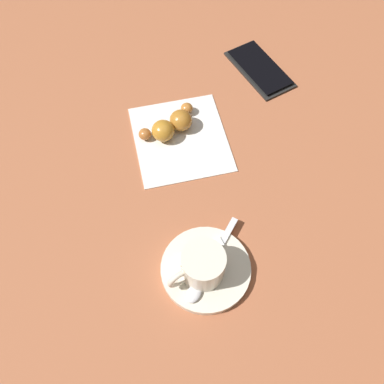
{
  "coord_description": "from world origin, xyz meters",
  "views": [
    {
      "loc": [
        0.31,
        -0.09,
        0.58
      ],
      "look_at": [
        -0.0,
        0.01,
        0.02
      ],
      "focal_mm": 40.43,
      "sensor_mm": 36.0,
      "label": 1
    }
  ],
  "objects_px": {
    "espresso_cup": "(202,265)",
    "teaspoon": "(206,272)",
    "napkin": "(181,139)",
    "croissant": "(172,125)",
    "sugar_packet": "(200,251)",
    "cell_phone": "(260,68)",
    "saucer": "(206,269)"
  },
  "relations": [
    {
      "from": "saucer",
      "to": "sugar_packet",
      "type": "relative_size",
      "value": 1.8
    },
    {
      "from": "sugar_packet",
      "to": "croissant",
      "type": "height_order",
      "value": "croissant"
    },
    {
      "from": "napkin",
      "to": "saucer",
      "type": "bearing_deg",
      "value": -8.71
    },
    {
      "from": "saucer",
      "to": "croissant",
      "type": "xyz_separation_m",
      "value": [
        -0.25,
        0.03,
        0.01
      ]
    },
    {
      "from": "sugar_packet",
      "to": "cell_phone",
      "type": "relative_size",
      "value": 0.46
    },
    {
      "from": "espresso_cup",
      "to": "napkin",
      "type": "bearing_deg",
      "value": 169.66
    },
    {
      "from": "cell_phone",
      "to": "saucer",
      "type": "bearing_deg",
      "value": -33.41
    },
    {
      "from": "espresso_cup",
      "to": "cell_phone",
      "type": "xyz_separation_m",
      "value": [
        -0.34,
        0.23,
        -0.03
      ]
    },
    {
      "from": "teaspoon",
      "to": "croissant",
      "type": "distance_m",
      "value": 0.26
    },
    {
      "from": "napkin",
      "to": "croissant",
      "type": "bearing_deg",
      "value": -156.48
    },
    {
      "from": "croissant",
      "to": "cell_phone",
      "type": "distance_m",
      "value": 0.21
    },
    {
      "from": "teaspoon",
      "to": "cell_phone",
      "type": "relative_size",
      "value": 0.75
    },
    {
      "from": "cell_phone",
      "to": "teaspoon",
      "type": "bearing_deg",
      "value": -33.21
    },
    {
      "from": "espresso_cup",
      "to": "croissant",
      "type": "distance_m",
      "value": 0.26
    },
    {
      "from": "saucer",
      "to": "croissant",
      "type": "distance_m",
      "value": 0.25
    },
    {
      "from": "sugar_packet",
      "to": "napkin",
      "type": "bearing_deg",
      "value": -107.08
    },
    {
      "from": "napkin",
      "to": "croissant",
      "type": "relative_size",
      "value": 1.52
    },
    {
      "from": "espresso_cup",
      "to": "napkin",
      "type": "relative_size",
      "value": 0.5
    },
    {
      "from": "espresso_cup",
      "to": "saucer",
      "type": "bearing_deg",
      "value": 116.11
    },
    {
      "from": "saucer",
      "to": "teaspoon",
      "type": "bearing_deg",
      "value": -22.84
    },
    {
      "from": "teaspoon",
      "to": "napkin",
      "type": "relative_size",
      "value": 0.67
    },
    {
      "from": "espresso_cup",
      "to": "teaspoon",
      "type": "relative_size",
      "value": 0.74
    },
    {
      "from": "saucer",
      "to": "napkin",
      "type": "bearing_deg",
      "value": 171.29
    },
    {
      "from": "sugar_packet",
      "to": "croissant",
      "type": "bearing_deg",
      "value": -104.17
    },
    {
      "from": "sugar_packet",
      "to": "croissant",
      "type": "distance_m",
      "value": 0.23
    },
    {
      "from": "espresso_cup",
      "to": "croissant",
      "type": "bearing_deg",
      "value": 172.28
    },
    {
      "from": "teaspoon",
      "to": "sugar_packet",
      "type": "xyz_separation_m",
      "value": [
        -0.03,
        0.0,
        0.0
      ]
    },
    {
      "from": "sugar_packet",
      "to": "cell_phone",
      "type": "distance_m",
      "value": 0.38
    },
    {
      "from": "sugar_packet",
      "to": "napkin",
      "type": "distance_m",
      "value": 0.21
    },
    {
      "from": "sugar_packet",
      "to": "napkin",
      "type": "relative_size",
      "value": 0.42
    },
    {
      "from": "espresso_cup",
      "to": "croissant",
      "type": "height_order",
      "value": "espresso_cup"
    },
    {
      "from": "saucer",
      "to": "cell_phone",
      "type": "distance_m",
      "value": 0.4
    }
  ]
}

